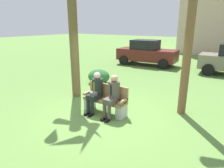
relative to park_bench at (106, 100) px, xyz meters
The scene contains 6 objects.
ground_plane 0.43m from the park_bench, 67.01° to the right, with size 80.00×80.00×0.00m, color #5C843D.
park_bench is the anchor object (origin of this frame).
seated_man_left 0.45m from the park_bench, 156.42° to the right, with size 0.34×0.72×1.27m.
seated_man_right 0.48m from the park_bench, 19.86° to the right, with size 0.34×0.72×1.28m.
shrub_near_bench 3.31m from the park_bench, 131.49° to the left, with size 1.04×0.95×0.65m, color #2A6030.
parked_car_near 8.10m from the park_bench, 105.96° to the left, with size 3.99×1.91×1.68m.
Camera 1 is at (3.38, -4.57, 2.69)m, focal length 32.15 mm.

